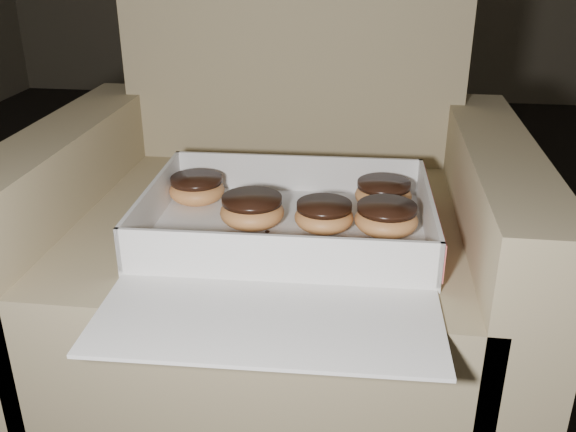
# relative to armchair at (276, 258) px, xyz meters

# --- Properties ---
(floor) EXTENTS (4.50, 4.50, 0.00)m
(floor) POSITION_rel_armchair_xyz_m (0.32, -0.00, -0.26)
(floor) COLOR black
(floor) RESTS_ON ground
(armchair) EXTENTS (0.80, 0.68, 0.84)m
(armchair) POSITION_rel_armchair_xyz_m (0.00, 0.00, 0.00)
(armchair) COLOR #988B61
(armchair) RESTS_ON floor
(bakery_box) EXTENTS (0.43, 0.50, 0.07)m
(bakery_box) POSITION_rel_armchair_xyz_m (0.04, -0.17, 0.12)
(bakery_box) COLOR white
(bakery_box) RESTS_ON armchair
(donut_a) EXTENTS (0.09, 0.09, 0.05)m
(donut_a) POSITION_rel_armchair_xyz_m (0.18, -0.03, 0.14)
(donut_a) COLOR #DC914D
(donut_a) RESTS_ON bakery_box
(donut_b) EXTENTS (0.10, 0.10, 0.05)m
(donut_b) POSITION_rel_armchair_xyz_m (-0.02, -0.13, 0.14)
(donut_b) COLOR #DC914D
(donut_b) RESTS_ON bakery_box
(donut_c) EXTENTS (0.09, 0.09, 0.04)m
(donut_c) POSITION_rel_armchair_xyz_m (0.09, -0.13, 0.14)
(donut_c) COLOR #DC914D
(donut_c) RESTS_ON bakery_box
(donut_d) EXTENTS (0.09, 0.09, 0.04)m
(donut_d) POSITION_rel_armchair_xyz_m (-0.12, -0.05, 0.14)
(donut_d) COLOR #DC914D
(donut_d) RESTS_ON bakery_box
(donut_e) EXTENTS (0.09, 0.09, 0.05)m
(donut_e) POSITION_rel_armchair_xyz_m (0.18, -0.13, 0.14)
(donut_e) COLOR #DC914D
(donut_e) RESTS_ON bakery_box
(crumb_a) EXTENTS (0.01, 0.01, 0.00)m
(crumb_a) POSITION_rel_armchair_xyz_m (0.07, -0.19, 0.12)
(crumb_a) COLOR black
(crumb_a) RESTS_ON bakery_box
(crumb_b) EXTENTS (0.01, 0.01, 0.00)m
(crumb_b) POSITION_rel_armchair_xyz_m (-0.14, -0.22, 0.12)
(crumb_b) COLOR black
(crumb_b) RESTS_ON bakery_box
(crumb_c) EXTENTS (0.01, 0.01, 0.00)m
(crumb_c) POSITION_rel_armchair_xyz_m (0.04, -0.19, 0.12)
(crumb_c) COLOR black
(crumb_c) RESTS_ON bakery_box
(crumb_d) EXTENTS (0.01, 0.01, 0.00)m
(crumb_d) POSITION_rel_armchair_xyz_m (0.01, -0.15, 0.12)
(crumb_d) COLOR black
(crumb_d) RESTS_ON bakery_box
(crumb_e) EXTENTS (0.01, 0.01, 0.00)m
(crumb_e) POSITION_rel_armchair_xyz_m (0.11, -0.13, 0.12)
(crumb_e) COLOR black
(crumb_e) RESTS_ON bakery_box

